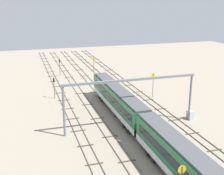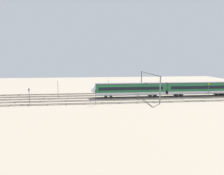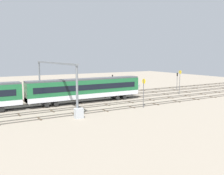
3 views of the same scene
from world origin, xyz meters
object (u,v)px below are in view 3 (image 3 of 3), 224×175
at_px(signal_light_trackside_departure, 112,81).
at_px(relay_cabinet, 79,113).
at_px(speed_sign_far_trackside, 144,89).
at_px(overhead_gantry, 54,72).
at_px(speed_sign_near_foreground, 180,79).
at_px(signal_light_trackside_approach, 177,78).

height_order(signal_light_trackside_departure, relay_cabinet, signal_light_trackside_departure).
bearing_deg(signal_light_trackside_departure, speed_sign_far_trackside, -105.12).
bearing_deg(overhead_gantry, signal_light_trackside_departure, 28.56).
distance_m(speed_sign_near_foreground, relay_cabinet, 32.76).
distance_m(speed_sign_far_trackside, signal_light_trackside_departure, 21.17).
bearing_deg(speed_sign_near_foreground, signal_light_trackside_approach, 48.19).
bearing_deg(overhead_gantry, relay_cabinet, -89.57).
relative_size(overhead_gantry, signal_light_trackside_departure, 4.97).
xyz_separation_m(signal_light_trackside_approach, signal_light_trackside_departure, (-19.49, 3.83, -0.05)).
bearing_deg(speed_sign_far_trackside, speed_sign_near_foreground, 25.77).
height_order(speed_sign_far_trackside, signal_light_trackside_approach, speed_sign_far_trackside).
bearing_deg(signal_light_trackside_approach, overhead_gantry, -170.47).
relative_size(speed_sign_far_trackside, signal_light_trackside_departure, 1.19).
xyz_separation_m(overhead_gantry, signal_light_trackside_approach, (38.34, 6.44, -3.51)).
distance_m(speed_sign_far_trackside, signal_light_trackside_approach, 30.02).
xyz_separation_m(speed_sign_far_trackside, relay_cabinet, (-13.25, -1.12, -2.71)).
height_order(speed_sign_far_trackside, relay_cabinet, speed_sign_far_trackside).
bearing_deg(overhead_gantry, speed_sign_far_trackside, -37.32).
xyz_separation_m(speed_sign_far_trackside, signal_light_trackside_approach, (25.01, 16.60, -0.48)).
relative_size(overhead_gantry, signal_light_trackside_approach, 4.89).
distance_m(overhead_gantry, speed_sign_near_foreground, 31.37).
bearing_deg(speed_sign_far_trackside, relay_cabinet, -175.18).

